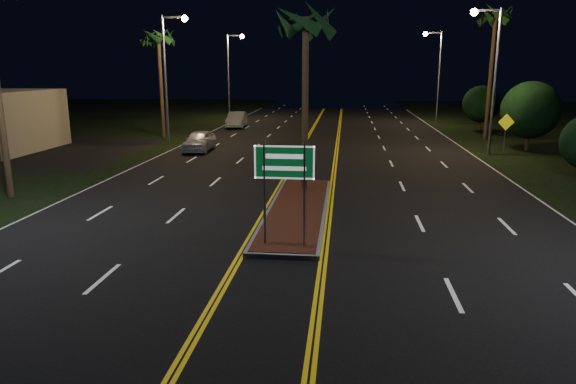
# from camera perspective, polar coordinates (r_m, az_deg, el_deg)

# --- Properties ---
(ground) EXTENTS (120.00, 120.00, 0.00)m
(ground) POSITION_cam_1_polar(r_m,az_deg,el_deg) (13.27, -1.83, -10.42)
(ground) COLOR black
(ground) RESTS_ON ground
(median_island) EXTENTS (2.25, 10.25, 0.17)m
(median_island) POSITION_cam_1_polar(r_m,az_deg,el_deg) (19.80, 1.03, -2.00)
(median_island) COLOR gray
(median_island) RESTS_ON ground
(highway_sign) EXTENTS (1.80, 0.08, 3.20)m
(highway_sign) POSITION_cam_1_polar(r_m,az_deg,el_deg) (15.19, -0.41, 2.21)
(highway_sign) COLOR gray
(highway_sign) RESTS_ON ground
(streetlight_left_mid) EXTENTS (1.91, 0.44, 9.00)m
(streetlight_left_mid) POSITION_cam_1_polar(r_m,az_deg,el_deg) (38.06, -12.98, 13.60)
(streetlight_left_mid) COLOR gray
(streetlight_left_mid) RESTS_ON ground
(streetlight_left_far) EXTENTS (1.91, 0.44, 9.00)m
(streetlight_left_far) POSITION_cam_1_polar(r_m,az_deg,el_deg) (57.35, -6.29, 13.71)
(streetlight_left_far) COLOR gray
(streetlight_left_far) RESTS_ON ground
(streetlight_right_mid) EXTENTS (1.91, 0.44, 9.00)m
(streetlight_right_mid) POSITION_cam_1_polar(r_m,az_deg,el_deg) (35.13, 21.53, 13.05)
(streetlight_right_mid) COLOR gray
(streetlight_right_mid) RESTS_ON ground
(streetlight_right_far) EXTENTS (1.91, 0.44, 9.00)m
(streetlight_right_far) POSITION_cam_1_polar(r_m,az_deg,el_deg) (54.72, 16.11, 13.29)
(streetlight_right_far) COLOR gray
(streetlight_right_far) RESTS_ON ground
(palm_median) EXTENTS (2.40, 2.40, 8.30)m
(palm_median) POSITION_cam_1_polar(r_m,az_deg,el_deg) (22.65, 1.98, 18.31)
(palm_median) COLOR #382819
(palm_median) RESTS_ON ground
(palm_left_far) EXTENTS (2.40, 2.40, 8.80)m
(palm_left_far) POSITION_cam_1_polar(r_m,az_deg,el_deg) (42.63, -14.21, 16.30)
(palm_left_far) COLOR #382819
(palm_left_far) RESTS_ON ground
(palm_right_far) EXTENTS (2.40, 2.40, 10.30)m
(palm_right_far) POSITION_cam_1_polar(r_m,az_deg,el_deg) (43.59, 22.07, 17.53)
(palm_right_far) COLOR #382819
(palm_right_far) RESTS_ON ground
(shrub_mid) EXTENTS (3.78, 3.78, 4.62)m
(shrub_mid) POSITION_cam_1_polar(r_m,az_deg,el_deg) (38.12, 25.35, 8.24)
(shrub_mid) COLOR #382819
(shrub_mid) RESTS_ON ground
(shrub_far) EXTENTS (3.24, 3.24, 3.96)m
(shrub_far) POSITION_cam_1_polar(r_m,az_deg,el_deg) (49.58, 20.67, 9.14)
(shrub_far) COLOR #382819
(shrub_far) RESTS_ON ground
(car_near) EXTENTS (2.08, 4.79, 1.59)m
(car_near) POSITION_cam_1_polar(r_m,az_deg,el_deg) (35.13, -9.83, 5.82)
(car_near) COLOR silver
(car_near) RESTS_ON ground
(car_far) EXTENTS (2.48, 5.14, 1.67)m
(car_far) POSITION_cam_1_polar(r_m,az_deg,el_deg) (49.18, -5.74, 8.14)
(car_far) COLOR silver
(car_far) RESTS_ON ground
(warning_sign) EXTENTS (1.06, 0.21, 2.55)m
(warning_sign) POSITION_cam_1_polar(r_m,az_deg,el_deg) (36.49, 23.03, 6.60)
(warning_sign) COLOR gray
(warning_sign) RESTS_ON ground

